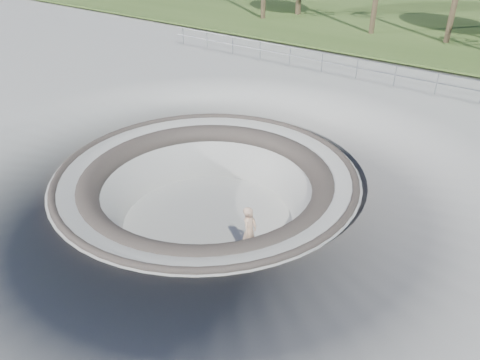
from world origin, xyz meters
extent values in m
plane|color=#AAA9A5|center=(0.00, 0.00, 0.00)|extent=(180.00, 180.00, 0.00)
torus|color=#AAA9A5|center=(0.00, 0.00, -2.00)|extent=(14.00, 14.00, 4.00)
cylinder|color=#AAA9A5|center=(0.00, 0.00, -1.95)|extent=(6.60, 6.60, 0.10)
torus|color=#453F37|center=(0.00, 0.00, -0.02)|extent=(10.24, 10.24, 0.24)
torus|color=#453F37|center=(0.00, 0.00, -0.45)|extent=(8.91, 8.91, 0.81)
cube|color=#395120|center=(0.00, 34.00, 0.22)|extent=(180.00, 36.00, 0.12)
ellipsoid|color=olive|center=(-22.00, 55.00, -6.44)|extent=(50.40, 36.00, 23.40)
cylinder|color=gray|center=(0.00, 12.00, 1.17)|extent=(25.00, 0.05, 0.05)
cylinder|color=gray|center=(0.00, 12.00, 0.72)|extent=(25.00, 0.05, 0.05)
cube|color=brown|center=(2.39, -0.81, -1.83)|extent=(0.79, 0.52, 0.02)
cylinder|color=#A8A8AD|center=(2.39, -0.81, -1.86)|extent=(0.10, 0.16, 0.03)
cylinder|color=#A8A8AD|center=(2.39, -0.81, -1.86)|extent=(0.10, 0.16, 0.03)
cylinder|color=beige|center=(2.39, -0.81, -1.87)|extent=(0.07, 0.05, 0.06)
cylinder|color=beige|center=(2.39, -0.81, -1.87)|extent=(0.07, 0.05, 0.06)
cylinder|color=beige|center=(2.39, -0.81, -1.87)|extent=(0.07, 0.05, 0.06)
cylinder|color=beige|center=(2.39, -0.81, -1.87)|extent=(0.07, 0.05, 0.06)
imported|color=#D3A888|center=(2.39, -0.81, -0.95)|extent=(0.52, 0.69, 1.73)
camera|label=1|loc=(9.16, -10.48, 7.77)|focal=35.00mm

